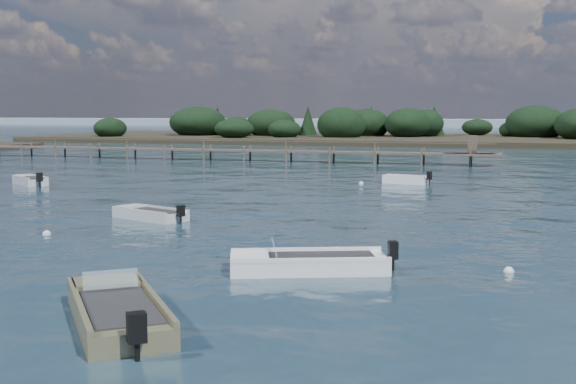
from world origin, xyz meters
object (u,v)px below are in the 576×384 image
(tender_far_grey, at_px, (30,182))
(dinghy_mid_grey, at_px, (150,216))
(tender_far_white, at_px, (406,181))
(jetty, at_px, (207,150))
(dinghy_near_olive, at_px, (117,316))
(dinghy_mid_white_a, at_px, (308,266))

(tender_far_grey, relative_size, dinghy_mid_grey, 0.87)
(tender_far_grey, xyz_separation_m, dinghy_mid_grey, (14.92, -11.44, -0.03))
(tender_far_white, bearing_deg, jetty, 141.05)
(dinghy_near_olive, relative_size, jetty, 0.08)
(tender_far_white, xyz_separation_m, dinghy_near_olive, (-1.61, -34.18, 0.01))
(dinghy_mid_white_a, xyz_separation_m, jetty, (-23.44, 45.82, 0.83))
(tender_far_white, bearing_deg, dinghy_mid_white_a, -87.83)
(tender_far_white, xyz_separation_m, jetty, (-22.40, 18.11, 0.83))
(dinghy_mid_grey, relative_size, dinghy_near_olive, 0.81)
(tender_far_grey, bearing_deg, jetty, 87.59)
(dinghy_mid_grey, xyz_separation_m, dinghy_mid_white_a, (9.63, -8.11, 0.02))
(tender_far_grey, relative_size, jetty, 0.05)
(dinghy_mid_grey, relative_size, dinghy_mid_white_a, 0.79)
(dinghy_mid_white_a, bearing_deg, jetty, 117.09)
(tender_far_white, relative_size, dinghy_mid_grey, 0.83)
(tender_far_white, distance_m, dinghy_near_olive, 34.22)
(tender_far_grey, distance_m, jetty, 26.31)
(jetty, bearing_deg, tender_far_white, -38.95)
(dinghy_near_olive, height_order, jetty, jetty)
(tender_far_white, height_order, dinghy_mid_white_a, dinghy_mid_white_a)
(tender_far_white, distance_m, dinghy_mid_white_a, 27.74)
(dinghy_mid_white_a, bearing_deg, tender_far_grey, 141.47)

